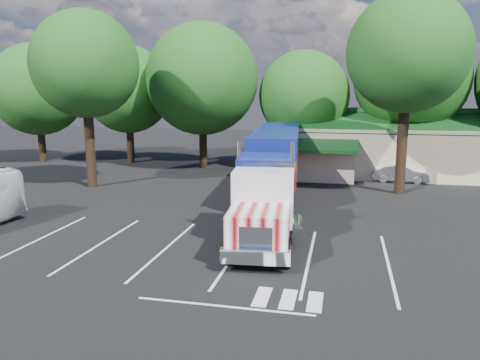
% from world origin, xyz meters
% --- Properties ---
extents(ground, '(120.00, 120.00, 0.00)m').
position_xyz_m(ground, '(0.00, 0.00, 0.00)').
color(ground, black).
rests_on(ground, ground).
extents(event_hall, '(24.20, 14.12, 5.55)m').
position_xyz_m(event_hall, '(13.74, 17.81, 2.21)').
color(event_hall, beige).
rests_on(event_hall, ground).
extents(tree_row_a, '(9.00, 9.00, 11.68)m').
position_xyz_m(tree_row_a, '(-22.00, 16.50, 7.16)').
color(tree_row_a, black).
rests_on(tree_row_a, ground).
extents(tree_row_b, '(8.40, 8.40, 11.35)m').
position_xyz_m(tree_row_b, '(-13.00, 17.80, 7.13)').
color(tree_row_b, black).
rests_on(tree_row_b, ground).
extents(tree_row_c, '(10.00, 10.00, 13.05)m').
position_xyz_m(tree_row_c, '(-5.00, 16.20, 8.04)').
color(tree_row_c, black).
rests_on(tree_row_c, ground).
extents(tree_row_d, '(8.00, 8.00, 10.60)m').
position_xyz_m(tree_row_d, '(4.00, 17.50, 6.58)').
color(tree_row_d, black).
rests_on(tree_row_d, ground).
extents(tree_row_e, '(9.60, 9.60, 12.90)m').
position_xyz_m(tree_row_e, '(13.00, 18.00, 8.09)').
color(tree_row_e, black).
rests_on(tree_row_e, ground).
extents(tree_near_left, '(7.60, 7.60, 12.65)m').
position_xyz_m(tree_near_left, '(-10.50, 6.00, 8.81)').
color(tree_near_left, black).
rests_on(tree_near_left, ground).
extents(tree_near_right, '(8.00, 8.00, 13.50)m').
position_xyz_m(tree_near_right, '(11.50, 8.50, 9.46)').
color(tree_near_right, black).
rests_on(tree_near_right, ground).
extents(semi_truck, '(4.85, 22.41, 4.66)m').
position_xyz_m(semi_truck, '(3.42, 3.97, 2.64)').
color(semi_truck, black).
rests_on(semi_truck, ground).
extents(woman, '(0.54, 0.75, 1.93)m').
position_xyz_m(woman, '(4.50, -3.78, 0.97)').
color(woman, black).
rests_on(woman, ground).
extents(bicycle, '(0.95, 1.99, 1.00)m').
position_xyz_m(bicycle, '(1.80, 8.00, 0.50)').
color(bicycle, black).
rests_on(bicycle, ground).
extents(silver_sedan, '(4.28, 1.51, 1.41)m').
position_xyz_m(silver_sedan, '(12.00, 12.82, 0.70)').
color(silver_sedan, '#97999E').
rests_on(silver_sedan, ground).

